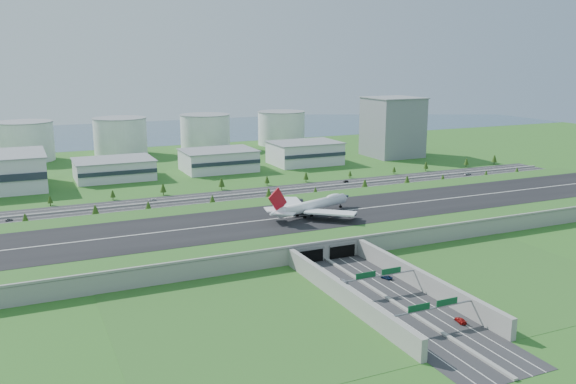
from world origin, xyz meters
name	(u,v)px	position (x,y,z in m)	size (l,w,h in m)	color
ground	(283,232)	(0.00, 0.00, 0.00)	(1200.00, 1200.00, 0.00)	#275D1D
airfield_deck	(283,225)	(0.00, -0.09, 4.12)	(520.00, 100.00, 9.20)	gray
underpass_road	(384,289)	(0.00, -99.42, 3.43)	(38.80, 120.40, 8.00)	#28282B
sign_gantry_near	(379,277)	(0.00, -95.04, 6.95)	(38.70, 0.70, 9.80)	gray
sign_gantry_far	(433,309)	(0.00, -130.04, 6.95)	(38.70, 0.70, 9.80)	gray
north_expressway	(227,196)	(0.00, 95.00, 0.06)	(560.00, 36.00, 0.12)	#28282B
tree_row	(226,189)	(0.23, 96.68, 4.73)	(497.75, 48.65, 8.48)	#3D2819
hangar_mid_a	(114,169)	(-60.00, 190.00, 7.50)	(58.00, 42.00, 15.00)	silver
hangar_mid_b	(218,160)	(25.00, 190.00, 8.50)	(58.00, 42.00, 17.00)	silver
hangar_mid_c	(305,153)	(105.00, 190.00, 9.50)	(58.00, 42.00, 19.00)	silver
office_tower	(393,127)	(200.00, 195.00, 27.50)	(46.00, 46.00, 55.00)	slate
fuel_tank_a	(25,142)	(-120.00, 310.00, 17.50)	(50.00, 50.00, 35.00)	silver
fuel_tank_b	(120,137)	(-35.00, 310.00, 17.50)	(50.00, 50.00, 35.00)	silver
fuel_tank_c	(205,132)	(50.00, 310.00, 17.50)	(50.00, 50.00, 35.00)	silver
fuel_tank_d	(281,128)	(135.00, 310.00, 17.50)	(50.00, 50.00, 35.00)	silver
bay_water	(127,133)	(0.00, 480.00, 0.03)	(1200.00, 260.00, 0.06)	#354E65
boeing_747	(312,205)	(17.23, -0.35, 13.49)	(60.03, 55.80, 19.29)	white
car_0	(343,281)	(-7.46, -79.84, 0.97)	(2.00, 4.98, 1.70)	silver
car_1	(399,323)	(-9.54, -123.56, 0.82)	(1.49, 4.27, 1.41)	silver
car_2	(386,277)	(11.95, -82.85, 0.87)	(2.48, 5.37, 1.49)	#0D2144
car_3	(460,320)	(11.78, -131.05, 0.97)	(2.38, 5.86, 1.70)	maroon
car_4	(9,220)	(-135.52, 86.76, 0.81)	(1.63, 4.04, 1.38)	#5C5C62
car_5	(346,181)	(97.40, 103.00, 0.86)	(1.57, 4.49, 1.48)	black
car_6	(468,174)	(201.34, 88.13, 0.94)	(2.71, 5.89, 1.64)	#A6A6AB
car_7	(152,200)	(-49.26, 102.97, 0.83)	(2.00, 4.92, 1.43)	white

